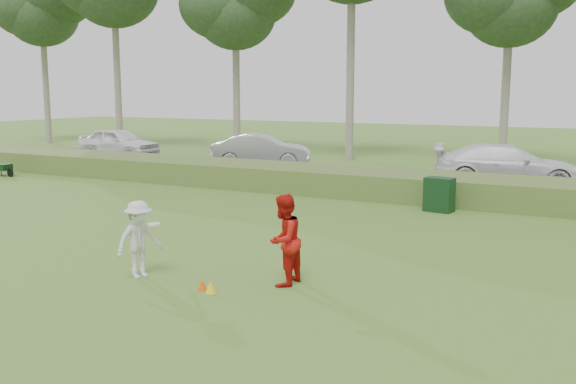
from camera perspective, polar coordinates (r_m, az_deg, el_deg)
The scene contains 14 objects.
ground at distance 13.31m, azimuth -8.04°, elevation -7.97°, with size 120.00×120.00×0.00m, color #3E6923.
reed_strip at distance 23.79m, azimuth 8.92°, elevation 0.69°, with size 80.00×3.00×0.90m, color #466428.
park_road at distance 28.59m, azimuth 12.10°, elevation 1.15°, with size 80.00×6.00×0.06m, color #2D2D2D.
tree_0 at distance 50.80m, azimuth -21.08°, elevation 15.12°, with size 6.76×6.76×13.00m.
tree_2 at distance 40.79m, azimuth -4.70°, elevation 16.24°, with size 6.50×6.50×12.00m.
player_white at distance 13.72m, azimuth -13.09°, elevation -4.11°, with size 0.99×1.18×1.62m.
player_red at distance 12.81m, azimuth -0.39°, elevation -4.29°, with size 0.90×0.70×1.84m, color red.
cone_orange at distance 12.78m, azimuth -7.63°, elevation -8.19°, with size 0.20×0.20×0.22m, color #D74F0B.
cone_yellow at distance 12.60m, azimuth -6.90°, elevation -8.37°, with size 0.22×0.22×0.24m, color yellow.
utility_cabinet at distance 21.11m, azimuth 13.29°, elevation -0.23°, with size 0.88×0.55×1.10m, color black.
wheelbarrow at distance 31.73m, azimuth -24.04°, elevation 2.02°, with size 1.13×0.55×0.56m.
car_left at distance 37.78m, azimuth -14.83°, elevation 4.27°, with size 1.97×4.89×1.67m, color white.
car_mid at distance 32.09m, azimuth -2.40°, elevation 3.71°, with size 1.71×4.91×1.62m, color #BBBBBF.
car_right at distance 27.16m, azimuth 18.88°, elevation 2.29°, with size 2.33×5.73×1.66m, color white.
Camera 1 is at (7.44, -10.33, 3.89)m, focal length 40.00 mm.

